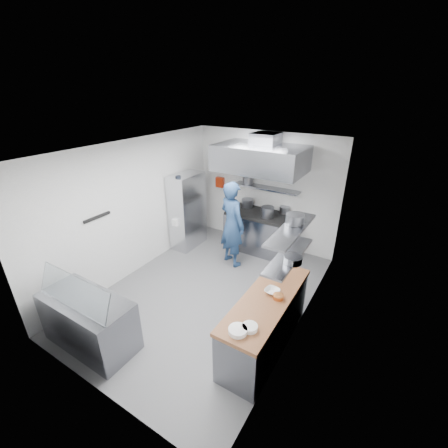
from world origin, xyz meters
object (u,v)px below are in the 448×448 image
Objects in this scene: chef at (232,224)px; wire_rack at (187,211)px; gas_range at (260,233)px; display_case at (89,322)px.

wire_rack is (-1.37, 0.17, -0.04)m from chef.
gas_range is at bearing -84.97° from chef.
gas_range is at bearing 77.20° from display_case.
display_case is (0.70, -3.38, -0.50)m from wire_rack.
wire_rack is at bearing 14.23° from chef.
chef reaches higher than display_case.
chef is at bearing -106.50° from gas_range.
gas_range is 1.06m from chef.
gas_range is 4.20m from display_case.
gas_range reaches higher than display_case.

